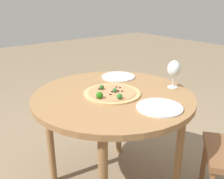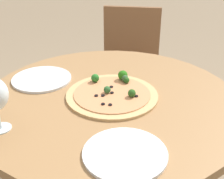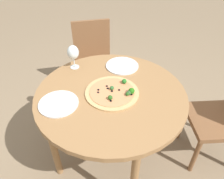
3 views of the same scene
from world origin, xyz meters
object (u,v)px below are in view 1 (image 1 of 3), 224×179
(plate_near, at_px, (118,77))
(wine_glass, at_px, (174,69))
(pizza, at_px, (111,93))
(plate_far, at_px, (159,107))

(plate_near, bearing_deg, wine_glass, -160.26)
(pizza, distance_m, plate_far, 0.33)
(wine_glass, xyz_separation_m, plate_near, (0.40, 0.14, -0.12))
(plate_far, bearing_deg, wine_glass, -61.95)
(wine_glass, distance_m, plate_near, 0.44)
(pizza, bearing_deg, plate_near, -46.61)
(wine_glass, bearing_deg, plate_near, 19.74)
(plate_near, height_order, plate_far, same)
(plate_near, relative_size, plate_far, 0.99)
(wine_glass, xyz_separation_m, plate_far, (-0.17, 0.32, -0.12))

